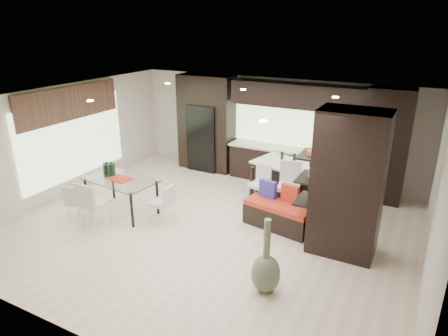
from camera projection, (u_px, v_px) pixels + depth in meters
The scene contains 22 objects.
ground at pixel (211, 228), 8.37m from camera, with size 8.00×8.00×0.00m, color beige.
back_wall at pixel (274, 128), 10.81m from camera, with size 8.00×0.02×2.70m, color beige.
left_wall at pixel (66, 141), 9.64m from camera, with size 0.02×7.00×2.70m, color beige.
right_wall at pixel (435, 209), 6.16m from camera, with size 0.02×7.00×2.70m, color beige.
ceiling at pixel (209, 100), 7.44m from camera, with size 8.00×7.00×0.02m, color white.
window_left at pixel (74, 139), 9.79m from camera, with size 0.04×3.20×1.90m, color #B2D199.
window_back at pixel (295, 124), 10.45m from camera, with size 3.40×0.04×1.20m, color #B2D199.
stone_accent at pixel (70, 103), 9.47m from camera, with size 0.08×3.00×0.80m, color brown.
ceiling_spots at pixel (216, 99), 7.65m from camera, with size 4.00×3.00×0.02m, color white.
back_cabinetry at pixel (287, 133), 10.32m from camera, with size 6.80×0.68×2.70m, color black.
refrigerator at pixel (206, 137), 11.46m from camera, with size 0.90×0.68×1.90m, color black.
partition_column at pixel (348, 184), 7.11m from camera, with size 1.20×0.80×2.70m, color black.
kitchen_island at pixel (299, 186), 9.30m from camera, with size 2.27×0.98×0.95m, color black.
stool_left at pixel (259, 193), 8.96m from camera, with size 0.39×0.39×0.89m, color beige.
stool_mid at pixel (288, 197), 8.61m from camera, with size 0.45×0.45×1.03m, color beige.
stool_right at pixel (320, 207), 8.37m from camera, with size 0.37×0.37×0.84m, color beige.
bench at pixel (278, 216), 8.30m from camera, with size 1.43×0.55×0.55m, color black.
floor_vase at pixel (266, 256), 6.21m from camera, with size 0.47×0.47×1.29m, color #4C5C41, non-canonical shape.
dining_table at pixel (122, 195), 8.97m from camera, with size 1.64×0.92×0.79m, color white.
chair_near at pixel (95, 206), 8.28m from camera, with size 0.51×0.51×0.95m, color beige.
chair_far at pixel (79, 204), 8.57m from camera, with size 0.43×0.43×0.79m, color beige.
chair_end at pixel (162, 205), 8.49m from camera, with size 0.43×0.43×0.80m, color beige.
Camera 1 is at (3.68, -6.44, 4.09)m, focal length 32.00 mm.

